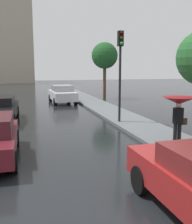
{
  "coord_description": "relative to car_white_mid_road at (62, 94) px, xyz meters",
  "views": [
    {
      "loc": [
        -0.4,
        -4.42,
        2.91
      ],
      "look_at": [
        2.08,
        4.68,
        1.35
      ],
      "focal_mm": 42.78,
      "sensor_mm": 36.0,
      "label": 1
    }
  ],
  "objects": [
    {
      "name": "traffic_light",
      "position": [
        1.67,
        -9.26,
        2.54
      ],
      "size": [
        0.26,
        0.39,
        4.59
      ],
      "color": "black",
      "rests_on": "sidewalk_strip"
    },
    {
      "name": "street_tree_far",
      "position": [
        4.31,
        2.03,
        3.24
      ],
      "size": [
        2.43,
        2.43,
        5.26
      ],
      "color": "#4C3823",
      "rests_on": "ground"
    },
    {
      "name": "pedestrian_with_umbrella_near",
      "position": [
        2.35,
        -13.6,
        0.79
      ],
      "size": [
        1.19,
        1.19,
        1.72
      ],
      "rotation": [
        0.0,
        0.0,
        3.18
      ],
      "color": "black",
      "rests_on": "sidewalk_strip"
    },
    {
      "name": "car_white_mid_road",
      "position": [
        0.0,
        0.0,
        0.0
      ],
      "size": [
        1.99,
        4.24,
        1.49
      ],
      "rotation": [
        0.0,
        0.0,
        0.04
      ],
      "color": "silver",
      "rests_on": "ground"
    }
  ]
}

